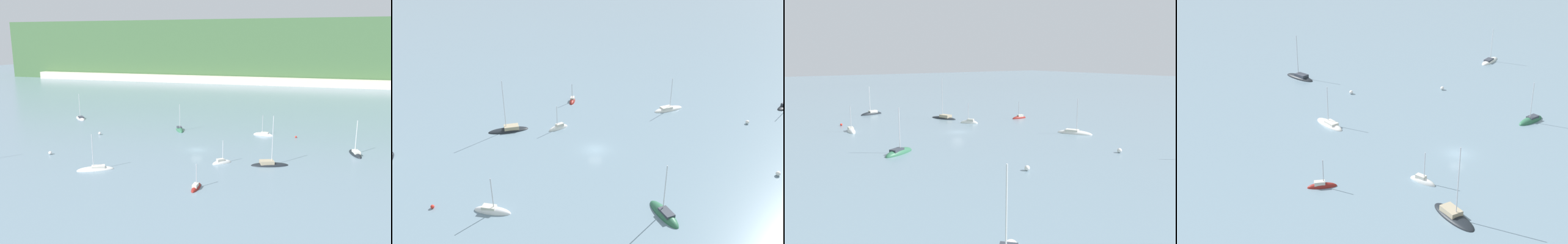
{
  "view_description": "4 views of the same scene",
  "coord_description": "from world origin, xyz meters",
  "views": [
    {
      "loc": [
        25.55,
        -89.59,
        27.42
      ],
      "look_at": [
        -4.54,
        14.62,
        3.98
      ],
      "focal_mm": 35.0,
      "sensor_mm": 36.0,
      "label": 1
    },
    {
      "loc": [
        -2.4,
        64.93,
        36.35
      ],
      "look_at": [
        1.93,
        -7.71,
        2.27
      ],
      "focal_mm": 35.0,
      "sensor_mm": 36.0,
      "label": 2
    },
    {
      "loc": [
        -73.49,
        45.38,
        17.07
      ],
      "look_at": [
        0.62,
        -6.8,
        1.59
      ],
      "focal_mm": 35.0,
      "sensor_mm": 36.0,
      "label": 3
    },
    {
      "loc": [
        81.17,
        -31.08,
        43.47
      ],
      "look_at": [
        -11.65,
        -13.04,
        2.23
      ],
      "focal_mm": 50.0,
      "sensor_mm": 36.0,
      "label": 4
    }
  ],
  "objects": [
    {
      "name": "mooring_buoy_2",
      "position": [
        23.88,
        19.67,
        0.29
      ],
      "size": [
        0.58,
        0.58,
        0.58
      ],
      "color": "red",
      "rests_on": "ground_plane"
    },
    {
      "name": "ground_plane",
      "position": [
        0.0,
        0.0,
        0.0
      ],
      "size": [
        600.0,
        600.0,
        0.0
      ],
      "primitive_type": "plane",
      "color": "slate"
    },
    {
      "name": "sailboat_7",
      "position": [
        -10.97,
        19.17,
        0.07
      ],
      "size": [
        4.96,
        7.03,
        9.26
      ],
      "rotation": [
        0.0,
        0.0,
        5.19
      ],
      "color": "#2D6647",
      "rests_on": "ground_plane"
    },
    {
      "name": "sailboat_8",
      "position": [
        18.89,
        -7.21,
        0.15
      ],
      "size": [
        8.91,
        5.41,
        11.87
      ],
      "rotation": [
        0.0,
        0.0,
        0.33
      ],
      "color": "black",
      "rests_on": "ground_plane"
    },
    {
      "name": "mooring_buoy_1",
      "position": [
        -33.29,
        -13.74,
        0.41
      ],
      "size": [
        0.83,
        0.83,
        0.83
      ],
      "color": "white",
      "rests_on": "ground_plane"
    },
    {
      "name": "sailboat_5",
      "position": [
        8.39,
        -8.79,
        0.09
      ],
      "size": [
        4.44,
        4.0,
        6.18
      ],
      "rotation": [
        0.0,
        0.0,
        0.69
      ],
      "color": "white",
      "rests_on": "ground_plane"
    },
    {
      "name": "sailboat_1",
      "position": [
        14.61,
        19.98,
        0.07
      ],
      "size": [
        5.93,
        2.33,
        6.83
      ],
      "rotation": [
        0.0,
        0.0,
        3.01
      ],
      "color": "silver",
      "rests_on": "ground_plane"
    },
    {
      "name": "sailboat_3",
      "position": [
        6.91,
        -24.72,
        0.09
      ],
      "size": [
        1.4,
        4.73,
        5.46
      ],
      "rotation": [
        0.0,
        0.0,
        1.55
      ],
      "color": "maroon",
      "rests_on": "ground_plane"
    },
    {
      "name": "mooring_buoy_0",
      "position": [
        -31.91,
        7.35,
        0.41
      ],
      "size": [
        0.82,
        0.82,
        0.82
      ],
      "color": "white",
      "rests_on": "ground_plane"
    },
    {
      "name": "sailboat_4",
      "position": [
        -16.77,
        -20.67,
        0.07
      ],
      "size": [
        7.93,
        5.7,
        8.71
      ],
      "rotation": [
        0.0,
        0.0,
        3.64
      ],
      "color": "white",
      "rests_on": "ground_plane"
    },
    {
      "name": "sailboat_0",
      "position": [
        38.29,
        6.81,
        0.11
      ],
      "size": [
        3.37,
        7.17,
        9.31
      ],
      "rotation": [
        0.0,
        0.0,
        1.79
      ],
      "color": "black",
      "rests_on": "ground_plane"
    }
  ]
}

